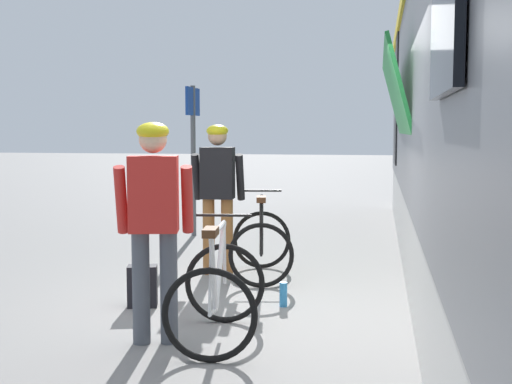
{
  "coord_description": "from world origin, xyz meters",
  "views": [
    {
      "loc": [
        0.92,
        -5.75,
        1.7
      ],
      "look_at": [
        -0.35,
        1.12,
        1.05
      ],
      "focal_mm": 46.87,
      "sensor_mm": 36.0,
      "label": 1
    }
  ],
  "objects_px": {
    "bicycle_far_black": "(261,243)",
    "backpack_on_platform": "(142,286)",
    "bicycle_near_white": "(218,292)",
    "cyclist_near_in_red": "(154,212)",
    "water_bottle_near_the_bikes": "(283,294)",
    "platform_sign_post": "(193,135)",
    "cyclist_far_in_dark": "(218,185)"
  },
  "relations": [
    {
      "from": "bicycle_far_black",
      "to": "backpack_on_platform",
      "type": "distance_m",
      "value": 1.73
    },
    {
      "from": "bicycle_near_white",
      "to": "backpack_on_platform",
      "type": "xyz_separation_m",
      "value": [
        -0.97,
        0.91,
        -0.2
      ]
    },
    {
      "from": "cyclist_near_in_red",
      "to": "bicycle_near_white",
      "type": "bearing_deg",
      "value": 15.18
    },
    {
      "from": "bicycle_far_black",
      "to": "water_bottle_near_the_bikes",
      "type": "height_order",
      "value": "bicycle_far_black"
    },
    {
      "from": "platform_sign_post",
      "to": "cyclist_near_in_red",
      "type": "bearing_deg",
      "value": -77.49
    },
    {
      "from": "backpack_on_platform",
      "to": "bicycle_near_white",
      "type": "bearing_deg",
      "value": -58.4
    },
    {
      "from": "backpack_on_platform",
      "to": "water_bottle_near_the_bikes",
      "type": "xyz_separation_m",
      "value": [
        1.34,
        0.24,
        -0.08
      ]
    },
    {
      "from": "platform_sign_post",
      "to": "backpack_on_platform",
      "type": "bearing_deg",
      "value": -80.79
    },
    {
      "from": "bicycle_near_white",
      "to": "cyclist_far_in_dark",
      "type": "bearing_deg",
      "value": 103.62
    },
    {
      "from": "cyclist_near_in_red",
      "to": "water_bottle_near_the_bikes",
      "type": "distance_m",
      "value": 1.8
    },
    {
      "from": "cyclist_near_in_red",
      "to": "backpack_on_platform",
      "type": "xyz_separation_m",
      "value": [
        -0.49,
        1.04,
        -0.85
      ]
    },
    {
      "from": "bicycle_near_white",
      "to": "platform_sign_post",
      "type": "height_order",
      "value": "platform_sign_post"
    },
    {
      "from": "backpack_on_platform",
      "to": "platform_sign_post",
      "type": "bearing_deg",
      "value": 83.88
    },
    {
      "from": "cyclist_near_in_red",
      "to": "water_bottle_near_the_bikes",
      "type": "height_order",
      "value": "cyclist_near_in_red"
    },
    {
      "from": "cyclist_near_in_red",
      "to": "platform_sign_post",
      "type": "height_order",
      "value": "platform_sign_post"
    },
    {
      "from": "cyclist_far_in_dark",
      "to": "bicycle_far_black",
      "type": "height_order",
      "value": "cyclist_far_in_dark"
    },
    {
      "from": "cyclist_near_in_red",
      "to": "bicycle_near_white",
      "type": "xyz_separation_m",
      "value": [
        0.48,
        0.13,
        -0.65
      ]
    },
    {
      "from": "cyclist_near_in_red",
      "to": "cyclist_far_in_dark",
      "type": "height_order",
      "value": "same"
    },
    {
      "from": "bicycle_far_black",
      "to": "platform_sign_post",
      "type": "bearing_deg",
      "value": 119.44
    },
    {
      "from": "cyclist_far_in_dark",
      "to": "water_bottle_near_the_bikes",
      "type": "relative_size",
      "value": 7.42
    },
    {
      "from": "bicycle_near_white",
      "to": "backpack_on_platform",
      "type": "relative_size",
      "value": 2.87
    },
    {
      "from": "bicycle_far_black",
      "to": "bicycle_near_white",
      "type": "bearing_deg",
      "value": -88.62
    },
    {
      "from": "water_bottle_near_the_bikes",
      "to": "platform_sign_post",
      "type": "height_order",
      "value": "platform_sign_post"
    },
    {
      "from": "bicycle_far_black",
      "to": "water_bottle_near_the_bikes",
      "type": "relative_size",
      "value": 4.94
    },
    {
      "from": "bicycle_far_black",
      "to": "cyclist_far_in_dark",
      "type": "bearing_deg",
      "value": 170.15
    },
    {
      "from": "backpack_on_platform",
      "to": "water_bottle_near_the_bikes",
      "type": "distance_m",
      "value": 1.36
    },
    {
      "from": "bicycle_near_white",
      "to": "water_bottle_near_the_bikes",
      "type": "relative_size",
      "value": 4.83
    },
    {
      "from": "bicycle_near_white",
      "to": "backpack_on_platform",
      "type": "height_order",
      "value": "bicycle_near_white"
    },
    {
      "from": "platform_sign_post",
      "to": "bicycle_near_white",
      "type": "bearing_deg",
      "value": -72.26
    },
    {
      "from": "cyclist_far_in_dark",
      "to": "bicycle_far_black",
      "type": "bearing_deg",
      "value": -9.85
    },
    {
      "from": "cyclist_near_in_red",
      "to": "water_bottle_near_the_bikes",
      "type": "relative_size",
      "value": 7.42
    },
    {
      "from": "cyclist_near_in_red",
      "to": "bicycle_far_black",
      "type": "height_order",
      "value": "cyclist_near_in_red"
    }
  ]
}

